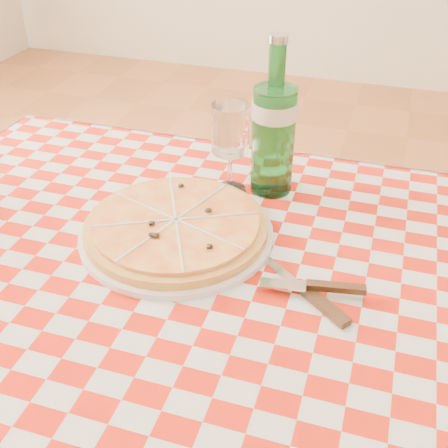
{
  "coord_description": "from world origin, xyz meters",
  "views": [
    {
      "loc": [
        0.2,
        -0.63,
        1.32
      ],
      "look_at": [
        -0.02,
        0.06,
        0.82
      ],
      "focal_mm": 45.0,
      "sensor_mm": 36.0,
      "label": 1
    }
  ],
  "objects": [
    {
      "name": "water_bottle",
      "position": [
        0.0,
        0.29,
        0.91
      ],
      "size": [
        0.11,
        0.11,
        0.3
      ],
      "primitive_type": null,
      "rotation": [
        0.0,
        0.0,
        0.41
      ],
      "color": "#1A6925",
      "rests_on": "tablecloth"
    },
    {
      "name": "tablecloth",
      "position": [
        0.0,
        0.0,
        0.75
      ],
      "size": [
        1.3,
        0.9,
        0.01
      ],
      "primitive_type": "cube",
      "color": "#A7170A",
      "rests_on": "dining_table"
    },
    {
      "name": "dining_table",
      "position": [
        0.0,
        0.0,
        0.66
      ],
      "size": [
        1.2,
        0.8,
        0.75
      ],
      "color": "brown",
      "rests_on": "ground"
    },
    {
      "name": "wine_glass",
      "position": [
        -0.07,
        0.25,
        0.85
      ],
      "size": [
        0.09,
        0.09,
        0.18
      ],
      "primitive_type": null,
      "rotation": [
        0.0,
        0.0,
        0.4
      ],
      "color": "silver",
      "rests_on": "tablecloth"
    },
    {
      "name": "cutlery",
      "position": [
        0.12,
        0.01,
        0.77
      ],
      "size": [
        0.25,
        0.22,
        0.02
      ],
      "primitive_type": null,
      "rotation": [
        0.0,
        0.0,
        -0.18
      ],
      "color": "silver",
      "rests_on": "tablecloth"
    },
    {
      "name": "pizza_plate",
      "position": [
        -0.11,
        0.08,
        0.78
      ],
      "size": [
        0.42,
        0.42,
        0.04
      ],
      "primitive_type": null,
      "rotation": [
        0.0,
        0.0,
        -0.33
      ],
      "color": "#BC803E",
      "rests_on": "tablecloth"
    }
  ]
}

